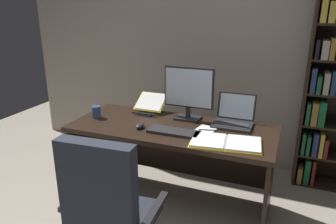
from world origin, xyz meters
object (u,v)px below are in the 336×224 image
reading_stand_with_book (150,104)px  pen (207,130)px  monitor (189,94)px  computer_mouse (140,126)px  notepad (205,131)px  coffee_mug (96,112)px  office_chair (110,220)px  laptop (234,119)px  keyboard (174,132)px  desk (175,145)px  open_binder (226,142)px

reading_stand_with_book → pen: (0.64, -0.30, -0.06)m
monitor → reading_stand_with_book: size_ratio=1.68×
computer_mouse → notepad: 0.54m
computer_mouse → coffee_mug: coffee_mug is taller
office_chair → laptop: office_chair is taller
computer_mouse → reading_stand_with_book: size_ratio=0.37×
laptop → keyboard: laptop is taller
desk → pen: 0.38m
computer_mouse → notepad: computer_mouse is taller
pen → coffee_mug: 1.03m
open_binder → coffee_mug: bearing=166.0°
office_chair → coffee_mug: office_chair is taller
desk → reading_stand_with_book: (-0.34, 0.22, 0.28)m
keyboard → notepad: 0.26m
office_chair → computer_mouse: size_ratio=9.81×
pen → coffee_mug: (-1.03, -0.04, 0.04)m
coffee_mug → reading_stand_with_book: bearing=41.4°
desk → coffee_mug: size_ratio=16.10×
computer_mouse → open_binder: computer_mouse is taller
desk → keyboard: (0.07, -0.21, 0.22)m
office_chair → keyboard: (0.14, 0.77, 0.34)m
computer_mouse → open_binder: size_ratio=0.19×
monitor → open_binder: (0.43, -0.42, -0.22)m
office_chair → monitor: monitor is taller
laptop → keyboard: (-0.41, -0.37, -0.04)m
desk → laptop: (0.47, 0.16, 0.26)m
desk → notepad: size_ratio=8.21×
keyboard → open_binder: bearing=-6.6°
reading_stand_with_book → monitor: bearing=-9.1°
monitor → keyboard: 0.43m
keyboard → coffee_mug: bearing=173.3°
monitor → pen: bearing=-44.0°
monitor → notepad: bearing=-46.5°
computer_mouse → keyboard: bearing=0.0°
laptop → open_binder: size_ratio=0.59×
desk → pen: bearing=-13.8°
laptop → reading_stand_with_book: 0.81m
desk → office_chair: office_chair is taller
desk → monitor: (0.07, 0.16, 0.44)m
computer_mouse → coffee_mug: bearing=169.3°
office_chair → keyboard: 0.85m
keyboard → computer_mouse: 0.30m
open_binder → coffee_mug: coffee_mug is taller
reading_stand_with_book → open_binder: reading_stand_with_book is taller
pen → notepad: bearing=180.0°
desk → office_chair: size_ratio=1.69×
pen → desk: bearing=166.2°
reading_stand_with_book → coffee_mug: bearing=-138.6°
open_binder → monitor: bearing=128.7°
laptop → pen: (-0.17, -0.24, -0.04)m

